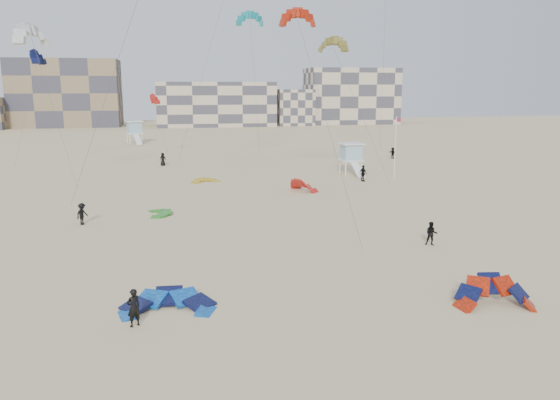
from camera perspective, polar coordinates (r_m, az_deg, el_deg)
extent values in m
plane|color=#C3B483|center=(27.26, -7.83, -11.41)|extent=(320.00, 320.00, 0.00)
imported|color=black|center=(25.96, -15.05, -10.81)|extent=(0.78, 0.71, 1.78)
imported|color=black|center=(38.78, 15.54, -3.41)|extent=(0.99, 0.91, 1.65)
imported|color=black|center=(45.65, -19.97, -1.38)|extent=(1.16, 1.29, 1.73)
imported|color=black|center=(63.40, 8.68, 2.78)|extent=(0.86, 1.19, 1.88)
imported|color=black|center=(76.98, -12.15, 4.19)|extent=(0.99, 0.76, 1.80)
imported|color=black|center=(84.70, 11.68, 4.84)|extent=(0.85, 1.66, 1.71)
cylinder|color=#3F3F3F|center=(43.66, -17.02, 12.42)|extent=(8.90, 7.34, 21.15)
cylinder|color=#3F3F3F|center=(44.44, 4.46, 9.71)|extent=(1.49, 25.22, 16.26)
cylinder|color=#3F3F3F|center=(57.85, -22.51, 8.45)|extent=(4.32, 5.59, 14.49)
cylinder|color=#3F3F3F|center=(68.51, -8.15, 12.66)|extent=(6.46, 7.49, 21.84)
cylinder|color=#3F3F3F|center=(58.35, 8.43, 8.94)|extent=(4.88, 5.17, 13.91)
cylinder|color=#3F3F3F|center=(84.24, 10.71, 12.85)|extent=(1.10, 2.76, 23.19)
cylinder|color=#3F3F3F|center=(76.94, -24.98, 8.40)|extent=(2.54, 5.58, 13.29)
cylinder|color=#3F3F3F|center=(83.58, -2.64, 11.88)|extent=(0.05, 9.45, 19.78)
cylinder|color=#3F3F3F|center=(83.93, -12.31, 7.52)|extent=(1.73, 4.12, 7.77)
cube|color=white|center=(68.48, 7.40, 4.17)|extent=(2.78, 2.78, 0.13)
cube|color=#91B6C6|center=(68.36, 7.42, 5.01)|extent=(2.28, 2.28, 1.89)
cube|color=white|center=(68.25, 7.45, 5.86)|extent=(2.88, 2.88, 0.15)
cube|color=white|center=(66.21, 8.06, 3.10)|extent=(1.08, 2.73, 1.57)
cube|color=white|center=(108.77, -14.96, 6.75)|extent=(3.61, 3.61, 0.15)
cube|color=#91B6C6|center=(108.68, -14.99, 7.34)|extent=(2.97, 2.97, 2.10)
cube|color=white|center=(108.61, -15.02, 7.94)|extent=(3.74, 3.74, 0.17)
cube|color=white|center=(106.04, -15.03, 6.08)|extent=(1.81, 3.15, 1.74)
cylinder|color=white|center=(65.74, 11.95, 5.37)|extent=(0.09, 0.09, 7.32)
cube|color=#AF1738|center=(65.58, 12.30, 8.15)|extent=(0.55, 0.02, 0.37)
cube|color=#846E50|center=(161.69, -21.40, 10.36)|extent=(28.00, 14.00, 18.00)
cube|color=#CBB495|center=(155.53, -6.74, 9.94)|extent=(32.00, 16.00, 12.00)
cube|color=#CBB495|center=(165.17, 7.41, 10.72)|extent=(26.00, 14.00, 16.00)
cube|color=#CBB495|center=(156.69, 1.48, 9.66)|extent=(10.00, 10.00, 10.00)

